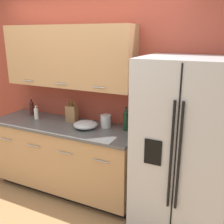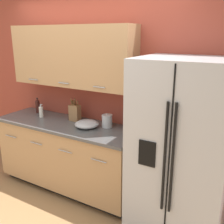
% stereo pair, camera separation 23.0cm
% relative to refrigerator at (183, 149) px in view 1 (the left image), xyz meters
% --- Properties ---
extents(wall_back, '(10.00, 0.39, 2.60)m').
position_rel_refrigerator_xyz_m(wall_back, '(-1.37, 0.38, 0.50)').
color(wall_back, '#993D2D').
rests_on(wall_back, ground_plane).
extents(counter_unit, '(1.98, 0.64, 0.93)m').
position_rel_refrigerator_xyz_m(counter_unit, '(-1.52, 0.08, -0.44)').
color(counter_unit, black).
rests_on(counter_unit, ground_plane).
extents(refrigerator, '(0.90, 0.80, 1.84)m').
position_rel_refrigerator_xyz_m(refrigerator, '(0.00, 0.00, 0.00)').
color(refrigerator, '#B2B2B5').
rests_on(refrigerator, ground_plane).
extents(knife_block, '(0.14, 0.09, 0.30)m').
position_rel_refrigerator_xyz_m(knife_block, '(-1.48, 0.21, 0.13)').
color(knife_block, olive).
rests_on(knife_block, counter_unit).
extents(wine_bottle, '(0.07, 0.07, 0.29)m').
position_rel_refrigerator_xyz_m(wine_bottle, '(-0.72, 0.22, 0.15)').
color(wine_bottle, black).
rests_on(wine_bottle, counter_unit).
extents(soap_dispenser, '(0.06, 0.06, 0.19)m').
position_rel_refrigerator_xyz_m(soap_dispenser, '(-1.98, 0.10, 0.09)').
color(soap_dispenser, silver).
rests_on(soap_dispenser, counter_unit).
extents(oil_bottle, '(0.06, 0.06, 0.22)m').
position_rel_refrigerator_xyz_m(oil_bottle, '(-2.18, 0.23, 0.12)').
color(oil_bottle, '#3D1914').
rests_on(oil_bottle, counter_unit).
extents(steel_canister, '(0.13, 0.13, 0.17)m').
position_rel_refrigerator_xyz_m(steel_canister, '(-0.99, 0.21, 0.09)').
color(steel_canister, '#B7B7BA').
rests_on(steel_canister, counter_unit).
extents(mixing_bowl, '(0.29, 0.29, 0.09)m').
position_rel_refrigerator_xyz_m(mixing_bowl, '(-1.19, 0.07, 0.06)').
color(mixing_bowl, '#A3A3A5').
rests_on(mixing_bowl, counter_unit).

